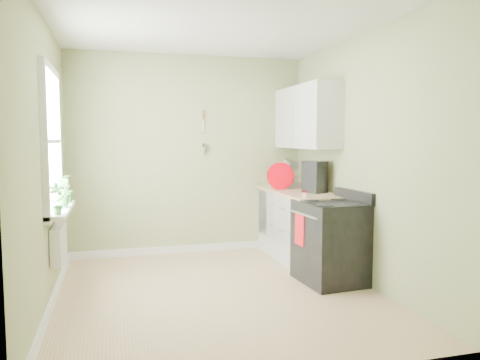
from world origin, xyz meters
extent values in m
cube|color=tan|center=(0.00, 0.00, -0.01)|extent=(3.20, 3.60, 0.02)
cube|color=white|center=(0.00, 0.00, 2.71)|extent=(3.20, 3.60, 0.02)
cube|color=#99A16E|center=(0.00, 1.81, 1.35)|extent=(3.20, 0.02, 2.70)
cube|color=#99A16E|center=(-1.61, 0.00, 1.35)|extent=(0.02, 3.60, 2.70)
cube|color=#99A16E|center=(1.61, 0.00, 1.35)|extent=(0.02, 3.60, 2.70)
cube|color=silver|center=(1.30, 1.00, 0.43)|extent=(0.60, 1.60, 0.87)
cube|color=tan|center=(1.29, 1.00, 0.89)|extent=(0.64, 1.60, 0.04)
cube|color=silver|center=(1.43, 1.10, 1.85)|extent=(0.35, 1.40, 0.80)
cube|color=white|center=(-1.59, 0.30, 1.55)|extent=(0.02, 1.00, 1.30)
cube|color=white|center=(-1.57, 0.30, 2.24)|extent=(0.06, 1.14, 0.07)
cube|color=white|center=(-1.57, 0.30, 0.86)|extent=(0.06, 1.14, 0.07)
cube|color=white|center=(-1.57, 0.30, 1.55)|extent=(0.04, 1.00, 0.04)
cube|color=white|center=(-1.51, 0.30, 0.88)|extent=(0.18, 1.14, 0.04)
cube|color=white|center=(-1.54, 0.25, 0.55)|extent=(0.12, 0.50, 0.35)
cylinder|color=tan|center=(0.20, 1.78, 1.88)|extent=(0.02, 0.02, 0.10)
cylinder|color=silver|center=(0.20, 1.78, 1.76)|extent=(0.01, 0.01, 0.16)
cylinder|color=silver|center=(0.20, 1.78, 1.42)|extent=(0.01, 0.14, 0.14)
cube|color=black|center=(1.27, 0.05, 0.43)|extent=(0.67, 0.77, 0.86)
cube|color=black|center=(1.27, 0.05, 0.87)|extent=(0.67, 0.77, 0.03)
cube|color=black|center=(1.55, 0.05, 0.94)|extent=(0.11, 0.73, 0.13)
cylinder|color=#B2B2B7|center=(0.96, 0.05, 0.76)|extent=(0.07, 0.59, 0.02)
cube|color=#AB1319|center=(0.96, 0.15, 0.59)|extent=(0.04, 0.21, 0.36)
cube|color=#B2B2B7|center=(1.32, 1.38, 0.95)|extent=(0.21, 0.31, 0.08)
cube|color=#B2B2B7|center=(1.32, 1.51, 1.09)|extent=(0.12, 0.09, 0.22)
cube|color=#B2B2B7|center=(1.32, 1.40, 1.21)|extent=(0.16, 0.30, 0.10)
sphere|color=#B2B2B7|center=(1.32, 1.51, 1.24)|extent=(0.12, 0.12, 0.12)
cylinder|color=silver|center=(1.32, 1.32, 1.01)|extent=(0.17, 0.17, 0.14)
cylinder|color=silver|center=(1.13, 1.63, 0.99)|extent=(0.12, 0.12, 0.16)
cone|color=silver|center=(1.13, 1.63, 1.10)|extent=(0.12, 0.12, 0.04)
cylinder|color=silver|center=(1.04, 1.63, 1.02)|extent=(0.11, 0.03, 0.09)
cube|color=black|center=(1.39, 0.74, 1.10)|extent=(0.30, 0.31, 0.39)
cylinder|color=black|center=(1.36, 0.74, 0.99)|extent=(0.12, 0.12, 0.13)
cylinder|color=#C2000E|center=(1.09, 1.15, 1.09)|extent=(0.36, 0.14, 0.36)
cylinder|color=#BBA595|center=(1.08, 0.30, 0.94)|extent=(0.06, 0.06, 0.06)
cylinder|color=#C2000E|center=(1.08, 0.30, 0.98)|extent=(0.07, 0.07, 0.01)
imported|color=#346E2C|center=(-1.50, -0.15, 1.05)|extent=(0.18, 0.15, 0.29)
imported|color=#346E2C|center=(-1.50, 0.37, 1.04)|extent=(0.20, 0.20, 0.29)
imported|color=#346E2C|center=(-1.50, 0.69, 1.05)|extent=(0.24, 0.24, 0.30)
camera|label=1|loc=(-1.01, -4.55, 1.58)|focal=35.00mm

